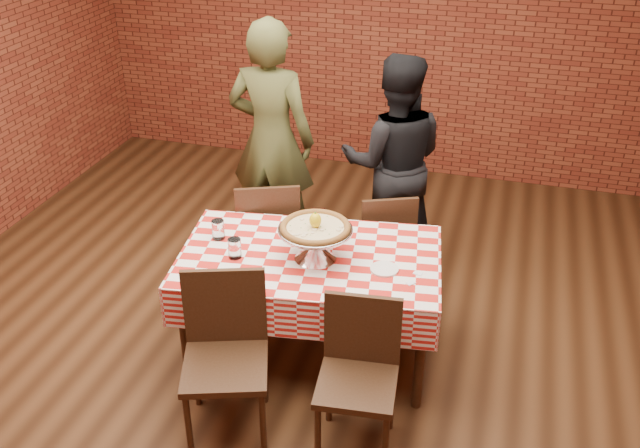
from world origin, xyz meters
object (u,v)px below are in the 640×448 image
(table, at_px, (310,307))
(water_glass_left, at_px, (235,248))
(condiment_caddy, at_px, (318,219))
(water_glass_right, at_px, (218,230))
(diner_olive, at_px, (271,140))
(chair_near_left, at_px, (225,363))
(chair_near_right, at_px, (357,385))
(pizza_stand, at_px, (315,244))
(chair_far_right, at_px, (382,242))
(pizza, at_px, (315,228))
(chair_far_left, at_px, (268,233))
(diner_black, at_px, (394,162))

(table, relative_size, water_glass_left, 12.50)
(table, distance_m, condiment_caddy, 0.56)
(water_glass_right, height_order, diner_olive, diner_olive)
(chair_near_left, xyz_separation_m, chair_near_right, (0.73, 0.05, -0.02))
(pizza_stand, xyz_separation_m, water_glass_right, (-0.65, 0.06, -0.04))
(diner_olive, bearing_deg, chair_far_right, 158.64)
(pizza_stand, relative_size, chair_near_left, 0.48)
(pizza, height_order, water_glass_left, pizza)
(chair_far_right, relative_size, diner_olive, 0.46)
(table, distance_m, chair_far_left, 0.85)
(condiment_caddy, xyz_separation_m, chair_far_left, (-0.48, 0.34, -0.36))
(chair_far_right, height_order, diner_olive, diner_olive)
(chair_far_left, relative_size, diner_black, 0.56)
(chair_near_right, bearing_deg, chair_near_left, 178.53)
(pizza, height_order, water_glass_right, pizza)
(table, bearing_deg, pizza_stand, -27.86)
(water_glass_left, xyz_separation_m, chair_far_right, (0.72, 0.97, -0.39))
(table, bearing_deg, pizza, -27.86)
(pizza_stand, bearing_deg, chair_far_left, 128.99)
(pizza, height_order, chair_far_right, pizza)
(chair_near_left, bearing_deg, chair_far_right, 51.81)
(chair_near_right, bearing_deg, chair_far_right, 90.86)
(chair_far_left, xyz_separation_m, chair_far_right, (0.81, 0.15, -0.03))
(water_glass_right, bearing_deg, chair_near_left, -66.11)
(chair_near_right, bearing_deg, chair_far_left, 120.05)
(pizza_stand, bearing_deg, chair_far_right, 73.30)
(table, xyz_separation_m, chair_near_left, (-0.26, -0.76, 0.10))
(water_glass_right, relative_size, chair_far_left, 0.14)
(water_glass_left, bearing_deg, condiment_caddy, 51.15)
(chair_near_left, distance_m, diner_black, 2.18)
(condiment_caddy, bearing_deg, diner_olive, 109.78)
(chair_far_right, bearing_deg, water_glass_right, 17.34)
(condiment_caddy, relative_size, diner_olive, 0.07)
(pizza_stand, xyz_separation_m, chair_near_right, (0.43, -0.68, -0.41))
(table, height_order, chair_near_right, chair_near_right)
(water_glass_right, distance_m, chair_far_right, 1.26)
(diner_olive, bearing_deg, chair_far_left, 107.82)
(condiment_caddy, bearing_deg, chair_near_right, -78.81)
(diner_olive, bearing_deg, chair_near_right, 122.87)
(chair_far_left, bearing_deg, chair_far_right, 167.91)
(pizza, distance_m, condiment_caddy, 0.39)
(pizza_stand, bearing_deg, table, 152.14)
(chair_near_left, height_order, chair_near_right, chair_near_left)
(chair_near_right, xyz_separation_m, chair_far_right, (-0.17, 1.53, -0.02))
(diner_black, bearing_deg, water_glass_right, 44.67)
(chair_near_left, bearing_deg, diner_black, 57.22)
(water_glass_left, bearing_deg, chair_far_right, 53.22)
(pizza_stand, height_order, diner_black, diner_black)
(condiment_caddy, bearing_deg, water_glass_right, -167.60)
(pizza, relative_size, chair_far_left, 0.45)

